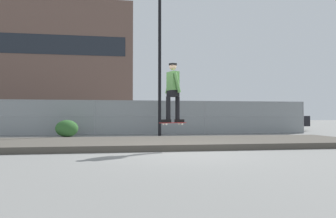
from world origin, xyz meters
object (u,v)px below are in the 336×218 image
at_px(parked_car_near, 96,119).
at_px(parked_car_mid, 183,119).
at_px(parked_car_far, 272,119).
at_px(skateboard, 173,123).
at_px(street_lamp, 160,45).
at_px(skater, 173,89).
at_px(shrub_left, 67,128).

bearing_deg(parked_car_near, parked_car_mid, -3.83).
bearing_deg(parked_car_far, skateboard, -129.05).
xyz_separation_m(skateboard, street_lamp, (0.42, 6.62, 3.84)).
distance_m(skateboard, skater, 0.99).
relative_size(skater, parked_car_near, 0.39).
height_order(parked_car_near, parked_car_far, same).
xyz_separation_m(parked_car_mid, parked_car_far, (6.34, 0.15, 0.00)).
bearing_deg(skateboard, parked_car_near, 106.05).
bearing_deg(parked_car_far, street_lamp, -153.35).
relative_size(parked_car_near, parked_car_mid, 0.98).
bearing_deg(skater, parked_car_near, 106.05).
height_order(skater, parked_car_mid, skater).
bearing_deg(skateboard, shrub_left, 122.72).
xyz_separation_m(parked_car_near, parked_car_far, (11.95, -0.22, 0.00)).
distance_m(skater, parked_car_mid, 10.98).
distance_m(parked_car_near, shrub_left, 4.78).
height_order(street_lamp, parked_car_near, street_lamp).
bearing_deg(skateboard, parked_car_far, 50.95).
bearing_deg(skater, parked_car_mid, 77.14).
bearing_deg(shrub_left, skater, -57.28).
bearing_deg(street_lamp, skater, -93.64).
bearing_deg(shrub_left, street_lamp, 3.22).
distance_m(skateboard, parked_car_near, 11.49).
bearing_deg(street_lamp, parked_car_far, 26.65).
relative_size(skateboard, skater, 0.48).
distance_m(street_lamp, parked_car_mid, 5.91).
xyz_separation_m(skateboard, skater, (0.00, 0.00, 0.99)).
bearing_deg(parked_car_near, shrub_left, -101.10).
bearing_deg(skater, skateboard, -90.00).
distance_m(skateboard, shrub_left, 7.58).
height_order(parked_car_near, shrub_left, parked_car_near).
bearing_deg(parked_car_mid, parked_car_near, 176.17).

